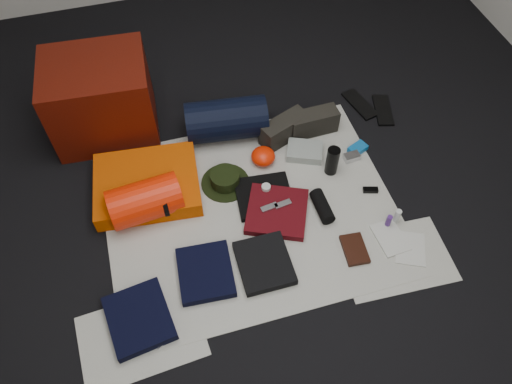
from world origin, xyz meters
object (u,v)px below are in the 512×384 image
object	(u,v)px
navy_duffel	(226,120)
paperback_book	(355,249)
sleeping_pad	(147,185)
water_bottle	(332,161)
compact_camera	(352,157)
stuff_sack	(145,201)
red_cabinet	(101,98)

from	to	relation	value
navy_duffel	paperback_book	world-z (taller)	navy_duffel
sleeping_pad	water_bottle	distance (m)	1.08
sleeping_pad	compact_camera	distance (m)	1.22
stuff_sack	compact_camera	bearing A→B (deg)	2.24
navy_duffel	paperback_book	xyz separation A→B (m)	(0.45, -1.00, -0.12)
red_cabinet	navy_duffel	distance (m)	0.76
red_cabinet	sleeping_pad	xyz separation A→B (m)	(0.16, -0.57, -0.19)
navy_duffel	compact_camera	xyz separation A→B (m)	(0.67, -0.41, -0.11)
red_cabinet	stuff_sack	distance (m)	0.75
navy_duffel	paperback_book	distance (m)	1.10
stuff_sack	navy_duffel	xyz separation A→B (m)	(0.57, 0.45, 0.01)
sleeping_pad	stuff_sack	world-z (taller)	stuff_sack
stuff_sack	water_bottle	bearing A→B (deg)	-0.21
compact_camera	paperback_book	bearing A→B (deg)	-115.47
navy_duffel	water_bottle	xyz separation A→B (m)	(0.52, -0.46, -0.03)
sleeping_pad	navy_duffel	world-z (taller)	navy_duffel
navy_duffel	stuff_sack	bearing A→B (deg)	-134.37
paperback_book	water_bottle	bearing A→B (deg)	87.52
navy_duffel	paperback_book	size ratio (longest dim) A/B	2.69
sleeping_pad	stuff_sack	xyz separation A→B (m)	(-0.02, -0.15, 0.06)
water_bottle	compact_camera	distance (m)	0.18
navy_duffel	water_bottle	distance (m)	0.69
navy_duffel	compact_camera	world-z (taller)	navy_duffel
water_bottle	stuff_sack	bearing A→B (deg)	179.79
water_bottle	compact_camera	world-z (taller)	water_bottle
stuff_sack	water_bottle	size ratio (longest dim) A/B	2.04
navy_duffel	water_bottle	size ratio (longest dim) A/B	2.59
red_cabinet	stuff_sack	xyz separation A→B (m)	(0.13, -0.72, -0.13)
water_bottle	compact_camera	xyz separation A→B (m)	(0.16, 0.05, -0.08)
red_cabinet	paperback_book	xyz separation A→B (m)	(1.15, -1.27, -0.23)
stuff_sack	red_cabinet	bearing A→B (deg)	100.45
water_bottle	paperback_book	xyz separation A→B (m)	(-0.07, -0.54, -0.08)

